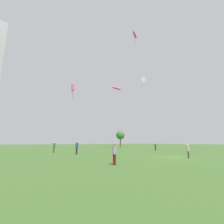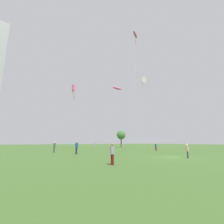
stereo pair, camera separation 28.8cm
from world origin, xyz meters
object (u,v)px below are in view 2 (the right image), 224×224
at_px(person_standing_1, 54,146).
at_px(kite_flying_0, 135,35).
at_px(person_standing_4, 187,150).
at_px(person_standing_5, 112,152).
at_px(kite_flying_3, 117,88).
at_px(person_standing_2, 156,146).
at_px(kite_flying_1, 143,80).
at_px(person_standing_3, 77,147).
at_px(kite_flying_2, 74,88).
at_px(park_tree_0, 121,135).
at_px(person_standing_6, 95,146).

xyz_separation_m(person_standing_1, kite_flying_0, (22.71, 3.31, 33.85)).
height_order(person_standing_4, person_standing_5, person_standing_5).
bearing_deg(kite_flying_3, person_standing_2, -70.68).
relative_size(person_standing_1, kite_flying_1, 0.08).
distance_m(person_standing_3, kite_flying_0, 40.79).
relative_size(person_standing_2, kite_flying_2, 0.10).
distance_m(person_standing_4, park_tree_0, 38.75).
relative_size(person_standing_1, person_standing_4, 1.16).
bearing_deg(person_standing_1, park_tree_0, 125.43).
height_order(person_standing_3, person_standing_5, person_standing_3).
distance_m(person_standing_2, kite_flying_2, 24.36).
height_order(person_standing_3, person_standing_4, person_standing_3).
height_order(kite_flying_0, kite_flying_1, kite_flying_0).
relative_size(person_standing_6, kite_flying_2, 0.10).
bearing_deg(kite_flying_0, kite_flying_2, 164.36).
bearing_deg(person_standing_1, kite_flying_3, 109.33).
height_order(person_standing_5, kite_flying_0, kite_flying_0).
relative_size(kite_flying_0, park_tree_0, 5.94).
bearing_deg(person_standing_2, kite_flying_2, 13.95).
bearing_deg(person_standing_3, park_tree_0, 121.07).
bearing_deg(kite_flying_1, person_standing_1, -167.43).
xyz_separation_m(person_standing_4, kite_flying_2, (-4.81, 26.46, 14.43)).
height_order(person_standing_1, person_standing_6, person_standing_1).
bearing_deg(park_tree_0, person_standing_5, -126.65).
bearing_deg(person_standing_3, kite_flying_0, 102.44).
relative_size(person_standing_2, person_standing_6, 1.00).
distance_m(person_standing_5, park_tree_0, 43.60).
height_order(person_standing_5, park_tree_0, park_tree_0).
bearing_deg(person_standing_3, person_standing_5, -18.27).
xyz_separation_m(person_standing_4, park_tree_0, (16.19, 35.04, 3.43)).
height_order(person_standing_1, person_standing_3, person_standing_3).
xyz_separation_m(kite_flying_0, park_tree_0, (3.74, 13.41, -30.56)).
relative_size(person_standing_4, kite_flying_2, 0.10).
bearing_deg(person_standing_3, person_standing_6, 131.94).
relative_size(person_standing_4, person_standing_5, 0.93).
bearing_deg(person_standing_3, person_standing_4, 22.54).
relative_size(person_standing_4, person_standing_6, 0.97).
bearing_deg(person_standing_4, person_standing_6, -119.28).
height_order(person_standing_6, kite_flying_2, kite_flying_2).
relative_size(person_standing_3, park_tree_0, 0.31).
xyz_separation_m(person_standing_4, kite_flying_1, (17.68, 24.55, 21.17)).
height_order(person_standing_4, park_tree_0, park_tree_0).
bearing_deg(person_standing_4, person_standing_5, -28.51).
relative_size(person_standing_3, person_standing_5, 1.12).
distance_m(person_standing_3, person_standing_4, 14.87).
bearing_deg(person_standing_6, person_standing_4, -174.25).
bearing_deg(person_standing_2, person_standing_1, 41.89).
height_order(person_standing_1, person_standing_4, person_standing_1).
distance_m(kite_flying_2, kite_flying_3, 11.79).
bearing_deg(park_tree_0, kite_flying_2, -157.77).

